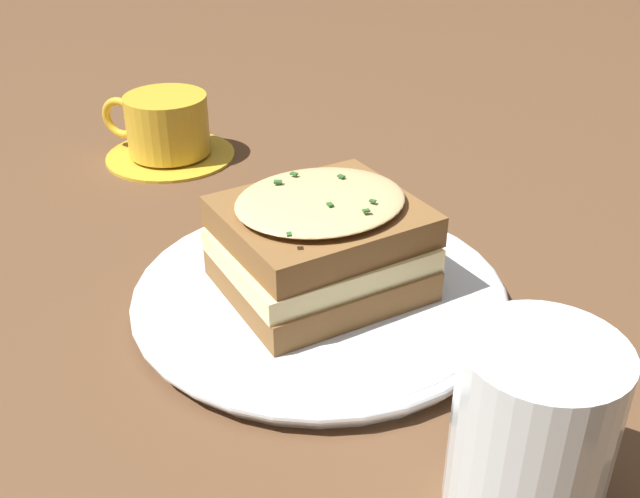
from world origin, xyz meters
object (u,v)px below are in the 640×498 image
dinner_plate (320,294)px  sandwich (320,242)px  teacup_with_saucer (167,129)px  water_glass (532,430)px

dinner_plate → sandwich: bearing=142.1°
teacup_with_saucer → water_glass: 0.51m
teacup_with_saucer → water_glass: bearing=141.8°
dinner_plate → sandwich: sandwich is taller
dinner_plate → sandwich: (-0.00, 0.00, 0.04)m
sandwich → teacup_with_saucer: bearing=176.6°
dinner_plate → teacup_with_saucer: teacup_with_saucer is taller
dinner_plate → teacup_with_saucer: 0.31m
teacup_with_saucer → water_glass: water_glass is taller
sandwich → teacup_with_saucer: sandwich is taller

